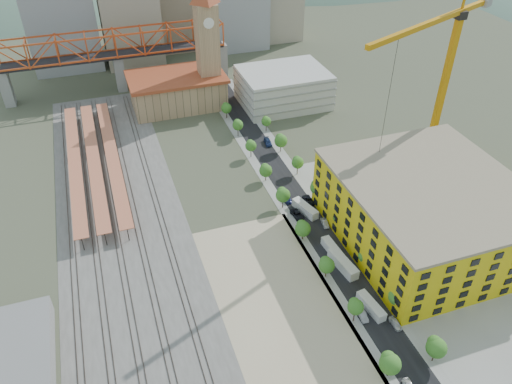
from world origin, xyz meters
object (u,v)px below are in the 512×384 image
object	(u,v)px
clock_tower	(207,34)
site_trailer_d	(305,209)
site_trailer_a	(371,306)
site_trailer_b	(343,264)
tower_crane	(442,65)
site_trailer_c	(333,249)
construction_building	(427,211)

from	to	relation	value
clock_tower	site_trailer_d	size ratio (longest dim) A/B	5.48
site_trailer_a	site_trailer_b	xyz separation A→B (m)	(0.00, 14.57, 0.22)
tower_crane	site_trailer_d	world-z (taller)	tower_crane
tower_crane	site_trailer_c	distance (m)	62.14
site_trailer_b	tower_crane	bearing A→B (deg)	28.05
site_trailer_b	site_trailer_a	bearing A→B (deg)	-97.93
construction_building	site_trailer_b	world-z (taller)	construction_building
site_trailer_a	clock_tower	bearing A→B (deg)	86.28
site_trailer_b	site_trailer_c	world-z (taller)	site_trailer_b
site_trailer_c	clock_tower	bearing A→B (deg)	90.78
clock_tower	construction_building	bearing A→B (deg)	-71.22
clock_tower	tower_crane	bearing A→B (deg)	-54.41
construction_building	site_trailer_c	distance (m)	27.36
construction_building	site_trailer_c	bearing A→B (deg)	174.84
tower_crane	site_trailer_b	bearing A→B (deg)	-144.02
site_trailer_c	site_trailer_d	xyz separation A→B (m)	(0.00, 18.45, 0.09)
construction_building	site_trailer_a	bearing A→B (deg)	-144.96
tower_crane	site_trailer_c	xyz separation A→B (m)	(-43.56, -25.61, -36.17)
construction_building	site_trailer_b	size ratio (longest dim) A/B	4.86
construction_building	site_trailer_c	size ratio (longest dim) A/B	5.72
clock_tower	site_trailer_d	distance (m)	84.19
construction_building	site_trailer_a	size ratio (longest dim) A/B	5.74
tower_crane	site_trailer_a	bearing A→B (deg)	-133.32
site_trailer_a	site_trailer_d	bearing A→B (deg)	82.41
site_trailer_c	site_trailer_d	size ratio (longest dim) A/B	0.93
construction_building	site_trailer_a	xyz separation A→B (m)	(-26.00, -18.23, -8.20)
tower_crane	construction_building	bearing A→B (deg)	-122.13
site_trailer_a	site_trailer_c	xyz separation A→B (m)	(0.00, 20.58, 0.00)
construction_building	site_trailer_d	world-z (taller)	construction_building
site_trailer_a	site_trailer_b	bearing A→B (deg)	82.41
tower_crane	site_trailer_c	size ratio (longest dim) A/B	6.84
clock_tower	site_trailer_c	distance (m)	101.76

